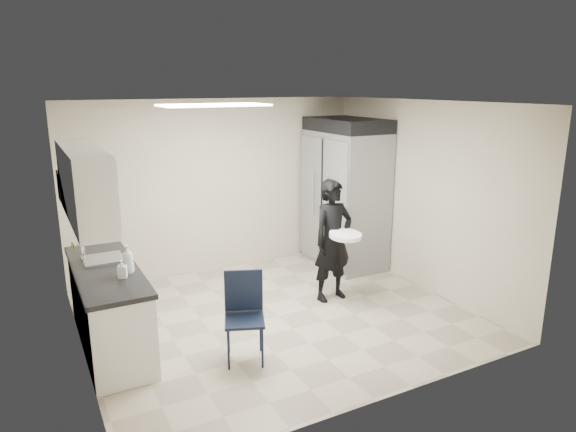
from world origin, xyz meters
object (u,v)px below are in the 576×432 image
lower_counter (109,309)px  commercial_fridge (345,199)px  folding_chair (245,320)px  man_tuxedo (333,241)px

lower_counter → commercial_fridge: 3.98m
folding_chair → man_tuxedo: size_ratio=0.56×
man_tuxedo → folding_chair: bearing=-156.5°
lower_counter → man_tuxedo: 2.87m
folding_chair → man_tuxedo: (1.66, 0.93, 0.36)m
commercial_fridge → folding_chair: size_ratio=2.32×
lower_counter → man_tuxedo: size_ratio=1.17×
commercial_fridge → lower_counter: bearing=-164.1°
folding_chair → commercial_fridge: bearing=59.8°
lower_counter → man_tuxedo: (2.84, -0.04, 0.38)m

